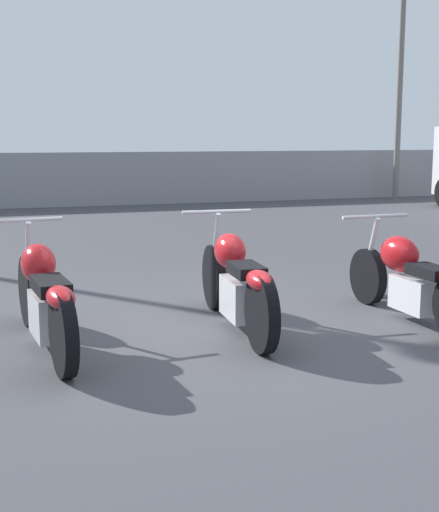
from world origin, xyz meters
TOP-DOWN VIEW (x-y plane):
  - ground_plane at (0.00, 0.00)m, footprint 60.00×60.00m
  - fence_back at (0.00, 11.90)m, footprint 40.00×0.04m
  - light_pole_right at (8.79, 11.32)m, footprint 0.70×0.35m
  - motorcycle_slot_0 at (-1.59, -0.12)m, footprint 0.62×2.20m
  - motorcycle_slot_1 at (0.10, -0.03)m, footprint 0.69×2.20m
  - motorcycle_slot_2 at (1.76, -0.25)m, footprint 0.75×2.03m
  - traffic_cone_near at (1.98, 0.81)m, footprint 0.27×0.27m

SIDE VIEW (x-z plane):
  - ground_plane at x=0.00m, z-range 0.00..0.00m
  - traffic_cone_near at x=1.98m, z-range 0.00..0.45m
  - motorcycle_slot_2 at x=1.76m, z-range -0.06..0.89m
  - motorcycle_slot_0 at x=-1.59m, z-range -0.08..0.94m
  - motorcycle_slot_1 at x=0.10m, z-range -0.08..0.95m
  - fence_back at x=0.00m, z-range 0.00..1.33m
  - light_pole_right at x=8.79m, z-range 0.66..7.49m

